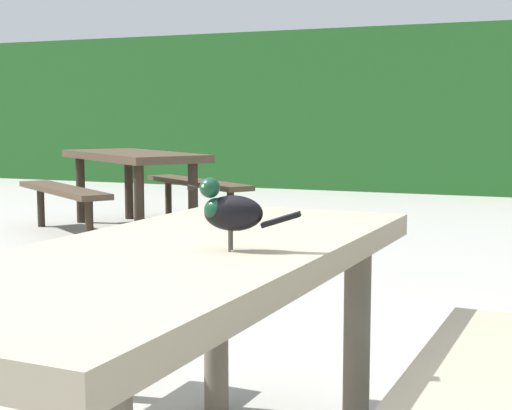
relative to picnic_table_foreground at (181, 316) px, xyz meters
name	(u,v)px	position (x,y,z in m)	size (l,w,h in m)	color
hedge_wall	(509,110)	(0.16, 9.56, 0.61)	(28.00, 1.25, 2.34)	#235B23
picnic_table_foreground	(181,316)	(0.00, 0.00, 0.00)	(1.75, 1.83, 0.74)	gray
bird_grackle	(229,210)	(0.14, -0.01, 0.29)	(0.28, 0.11, 0.18)	black
picnic_table_mid_right	(133,171)	(-2.91, 4.55, 0.00)	(2.36, 2.35, 0.74)	#473828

